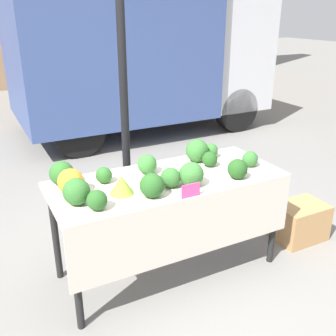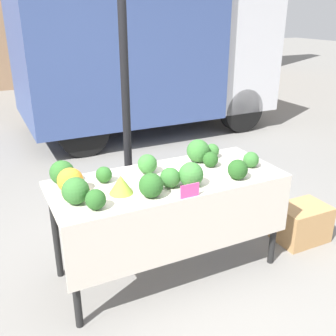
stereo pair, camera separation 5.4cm
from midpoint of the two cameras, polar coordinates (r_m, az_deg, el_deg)
The scene contains 21 objects.
ground_plane at distance 3.24m, azimuth 0.49°, elevation -14.35°, with size 40.00×40.00×0.00m, color gray.
tent_pole at distance 3.35m, azimuth -5.70°, elevation 9.89°, with size 0.07×0.07×2.45m.
parked_truck at distance 6.58m, azimuth -4.29°, elevation 18.09°, with size 3.99×2.15×2.81m.
market_table at distance 2.85m, azimuth 1.07°, elevation -3.96°, with size 1.70×0.71×0.79m.
orange_cauliflower at distance 2.67m, azimuth -13.42°, elevation -1.81°, with size 0.17×0.17×0.17m.
romanesco_head at distance 2.61m, azimuth -6.26°, elevation -2.37°, with size 0.16×0.16×0.13m.
broccoli_head_0 at distance 2.86m, azimuth 10.62°, elevation -0.21°, with size 0.15×0.15×0.15m.
broccoli_head_1 at distance 3.24m, azimuth 6.87°, elevation 2.49°, with size 0.12×0.12×0.12m.
broccoli_head_2 at distance 2.81m, azimuth -14.60°, elevation -0.65°, with size 0.17×0.17×0.17m.
broccoli_head_3 at distance 3.10m, azimuth 12.44°, elevation 1.19°, with size 0.12×0.12×0.12m.
broccoli_head_4 at distance 2.51m, azimuth -12.67°, elevation -3.24°, with size 0.17×0.17×0.17m.
broccoli_head_5 at distance 2.43m, azimuth -9.83°, elevation -4.53°, with size 0.13×0.13×0.13m.
broccoli_head_6 at distance 2.79m, azimuth -8.76°, elevation -0.96°, with size 0.12×0.12×0.12m.
broccoli_head_7 at distance 2.91m, azimuth -2.47°, elevation 0.59°, with size 0.15×0.15×0.15m.
broccoli_head_8 at distance 3.05m, azimuth 6.69°, elevation 1.25°, with size 0.12×0.12×0.12m.
broccoli_head_9 at distance 2.70m, azimuth 3.93°, elevation -0.95°, with size 0.17×0.17×0.17m.
broccoli_head_10 at distance 2.68m, azimuth 0.89°, elevation -1.41°, with size 0.14×0.14×0.14m.
broccoli_head_11 at distance 2.54m, azimuth -1.87°, elevation -2.53°, with size 0.16×0.16×0.16m.
broccoli_head_12 at distance 3.14m, azimuth 4.88°, elevation 2.51°, with size 0.18×0.18×0.18m.
price_sign at distance 2.55m, azimuth 3.79°, elevation -3.32°, with size 0.14×0.01×0.09m.
produce_crate at distance 3.72m, azimuth 19.20°, elevation -7.55°, with size 0.45×0.33×0.33m.
Camera 2 is at (-1.15, -2.34, 1.93)m, focal length 42.00 mm.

